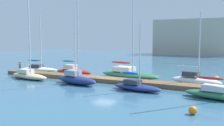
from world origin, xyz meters
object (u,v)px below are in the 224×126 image
object	(u,v)px
sailboat_3	(76,78)
mooring_buoy_orange	(193,110)
sailboat_2	(73,71)
sailboat_6	(195,80)
sailboat_7	(221,93)
mooring_buoy_yellow	(216,79)
sailboat_1	(29,75)
harbor_building_distant	(191,37)
sailboat_5	(136,86)
sailboat_0	(39,68)
sailboat_4	(129,73)

from	to	relation	value
sailboat_3	mooring_buoy_orange	distance (m)	14.35
sailboat_2	sailboat_6	size ratio (longest dim) A/B	1.05
sailboat_7	mooring_buoy_yellow	distance (m)	9.41
sailboat_1	sailboat_3	size ratio (longest dim) A/B	1.10
sailboat_6	harbor_building_distant	world-z (taller)	harbor_building_distant
sailboat_1	sailboat_2	xyz separation A→B (m)	(3.05, 5.17, 0.05)
mooring_buoy_orange	sailboat_5	bearing A→B (deg)	139.18
sailboat_6	sailboat_0	bearing A→B (deg)	-170.23
sailboat_7	harbor_building_distant	size ratio (longest dim) A/B	0.49
sailboat_4	mooring_buoy_orange	world-z (taller)	sailboat_4
sailboat_5	harbor_building_distant	size ratio (longest dim) A/B	0.31
sailboat_3	sailboat_4	xyz separation A→B (m)	(3.61, 6.38, -0.02)
sailboat_6	mooring_buoy_yellow	xyz separation A→B (m)	(1.90, 3.49, -0.27)
sailboat_6	mooring_buoy_yellow	size ratio (longest dim) A/B	12.79
mooring_buoy_orange	mooring_buoy_yellow	bearing A→B (deg)	88.37
sailboat_2	mooring_buoy_yellow	xyz separation A→B (m)	(18.00, 3.76, -0.28)
sailboat_2	sailboat_4	bearing A→B (deg)	5.90
sailboat_1	mooring_buoy_yellow	size ratio (longest dim) A/B	17.11
mooring_buoy_orange	harbor_building_distant	distance (m)	60.69
sailboat_1	sailboat_0	bearing A→B (deg)	131.09
sailboat_3	mooring_buoy_yellow	world-z (taller)	sailboat_3
sailboat_6	mooring_buoy_yellow	bearing A→B (deg)	72.16
sailboat_4	sailboat_2	bearing A→B (deg)	-165.63
mooring_buoy_orange	harbor_building_distant	world-z (taller)	harbor_building_distant
sailboat_7	harbor_building_distant	world-z (taller)	harbor_building_distant
mooring_buoy_orange	harbor_building_distant	xyz separation A→B (m)	(-9.96, 59.66, 4.89)
sailboat_4	harbor_building_distant	xyz separation A→B (m)	(-0.27, 47.91, 4.56)
harbor_building_distant	sailboat_2	bearing A→B (deg)	-98.85
sailboat_2	mooring_buoy_yellow	distance (m)	18.39
mooring_buoy_orange	harbor_building_distant	bearing A→B (deg)	99.48
sailboat_3	harbor_building_distant	distance (m)	54.59
sailboat_1	mooring_buoy_orange	distance (m)	21.36
sailboat_3	sailboat_2	bearing A→B (deg)	138.17
sailboat_4	mooring_buoy_yellow	size ratio (longest dim) A/B	20.78
sailboat_4	sailboat_7	bearing A→B (deg)	-23.92
mooring_buoy_yellow	sailboat_6	bearing A→B (deg)	-118.58
sailboat_0	sailboat_1	bearing A→B (deg)	-63.48
sailboat_6	sailboat_4	bearing A→B (deg)	-174.57
mooring_buoy_yellow	harbor_building_distant	xyz separation A→B (m)	(-10.37, 45.19, 4.87)
sailboat_2	mooring_buoy_orange	world-z (taller)	sailboat_2
sailboat_5	mooring_buoy_yellow	distance (m)	11.27
sailboat_2	sailboat_3	size ratio (longest dim) A/B	0.87
sailboat_2	sailboat_6	world-z (taller)	sailboat_2
sailboat_1	mooring_buoy_orange	xyz separation A→B (m)	(20.63, -5.54, -0.25)
mooring_buoy_yellow	harbor_building_distant	world-z (taller)	harbor_building_distant
sailboat_2	sailboat_3	world-z (taller)	sailboat_3
sailboat_4	mooring_buoy_orange	distance (m)	15.23
sailboat_0	harbor_building_distant	world-z (taller)	harbor_building_distant
sailboat_2	sailboat_0	bearing A→B (deg)	172.86
sailboat_6	mooring_buoy_orange	xyz separation A→B (m)	(1.49, -10.98, -0.29)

